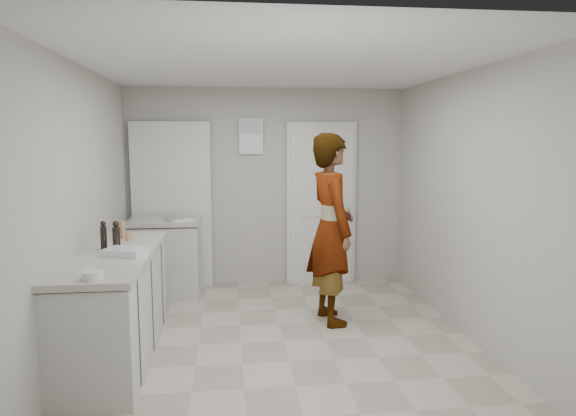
{
  "coord_description": "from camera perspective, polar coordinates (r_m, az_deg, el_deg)",
  "views": [
    {
      "loc": [
        -0.47,
        -4.54,
        1.86
      ],
      "look_at": [
        0.09,
        0.4,
        1.19
      ],
      "focal_mm": 32.0,
      "sensor_mm": 36.0,
      "label": 1
    }
  ],
  "objects": [
    {
      "name": "ground",
      "position": [
        4.92,
        -0.52,
        -14.55
      ],
      "size": [
        4.0,
        4.0,
        0.0
      ],
      "primitive_type": "plane",
      "color": "gray",
      "rests_on": "ground"
    },
    {
      "name": "room_shell",
      "position": [
        6.55,
        -3.83,
        0.29
      ],
      "size": [
        4.0,
        4.0,
        4.0
      ],
      "color": "#B1AFA7",
      "rests_on": "ground"
    },
    {
      "name": "main_counter",
      "position": [
        4.67,
        -18.57,
        -10.64
      ],
      "size": [
        0.64,
        1.96,
        0.93
      ],
      "color": "silver",
      "rests_on": "ground"
    },
    {
      "name": "side_counter",
      "position": [
        6.3,
        -13.48,
        -5.71
      ],
      "size": [
        0.84,
        0.61,
        0.93
      ],
      "color": "silver",
      "rests_on": "ground"
    },
    {
      "name": "person",
      "position": [
        5.2,
        4.81,
        -2.32
      ],
      "size": [
        0.57,
        0.77,
        1.92
      ],
      "primitive_type": "imported",
      "rotation": [
        0.0,
        0.0,
        1.73
      ],
      "color": "silver",
      "rests_on": "ground"
    },
    {
      "name": "cake_mix_box",
      "position": [
        5.15,
        -18.26,
        -2.28
      ],
      "size": [
        0.11,
        0.08,
        0.17
      ],
      "primitive_type": "cube",
      "rotation": [
        0.0,
        0.0,
        -0.39
      ],
      "color": "#A07050",
      "rests_on": "main_counter"
    },
    {
      "name": "spice_jar",
      "position": [
        5.01,
        -17.3,
        -3.0
      ],
      "size": [
        0.05,
        0.05,
        0.08
      ],
      "primitive_type": "cylinder",
      "color": "tan",
      "rests_on": "main_counter"
    },
    {
      "name": "oil_cruet_a",
      "position": [
        4.57,
        -18.54,
        -3.01
      ],
      "size": [
        0.06,
        0.06,
        0.25
      ],
      "color": "black",
      "rests_on": "main_counter"
    },
    {
      "name": "oil_cruet_b",
      "position": [
        4.67,
        -19.81,
        -2.89
      ],
      "size": [
        0.05,
        0.05,
        0.25
      ],
      "color": "black",
      "rests_on": "main_counter"
    },
    {
      "name": "baking_dish",
      "position": [
        4.39,
        -17.63,
        -4.68
      ],
      "size": [
        0.37,
        0.32,
        0.06
      ],
      "rotation": [
        0.0,
        0.0,
        -0.33
      ],
      "color": "silver",
      "rests_on": "main_counter"
    },
    {
      "name": "egg_bowl",
      "position": [
        3.72,
        -20.89,
        -6.99
      ],
      "size": [
        0.14,
        0.14,
        0.05
      ],
      "color": "silver",
      "rests_on": "main_counter"
    },
    {
      "name": "papers",
      "position": [
        6.13,
        -12.0,
        -1.26
      ],
      "size": [
        0.39,
        0.4,
        0.01
      ],
      "primitive_type": "cube",
      "rotation": [
        0.0,
        0.0,
        0.64
      ],
      "color": "white",
      "rests_on": "side_counter"
    }
  ]
}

